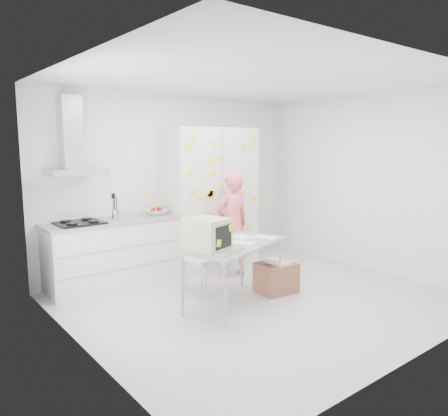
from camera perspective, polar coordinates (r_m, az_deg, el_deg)
floor at (r=5.68m, az=4.74°, el=-11.91°), size 4.50×4.00×0.02m
walls at (r=5.90m, az=0.12°, el=2.50°), size 4.52×4.01×2.70m
ceiling at (r=5.37m, az=5.11°, el=16.31°), size 4.50×4.00×0.02m
counter_run at (r=6.27m, az=-14.24°, el=-5.56°), size 1.84×0.63×1.28m
range_hood at (r=6.05m, az=-19.24°, el=7.95°), size 0.70×0.48×1.01m
tall_cabinet at (r=6.95m, az=-1.87°, el=1.34°), size 1.50×0.68×2.20m
person at (r=6.42m, az=1.06°, el=-2.16°), size 0.60×0.43×1.56m
desk at (r=5.04m, az=-0.72°, el=-4.21°), size 1.57×1.11×1.13m
chair at (r=5.79m, az=-3.14°, el=-5.68°), size 0.46×0.46×0.97m
cardboard_box at (r=5.90m, az=6.82°, el=-8.94°), size 0.54×0.45×0.43m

